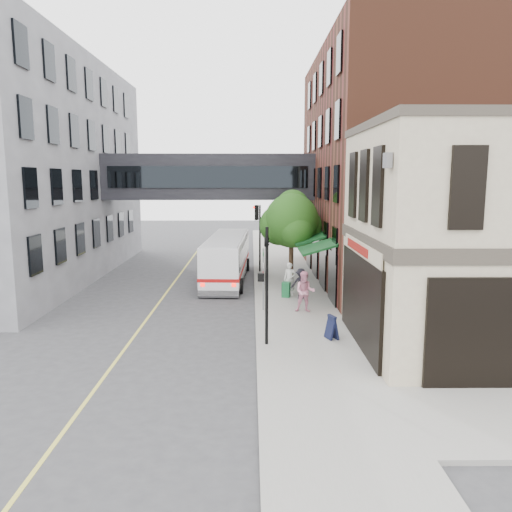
{
  "coord_description": "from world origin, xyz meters",
  "views": [
    {
      "loc": [
        -0.18,
        -16.33,
        6.43
      ],
      "look_at": [
        0.01,
        3.08,
        3.39
      ],
      "focal_mm": 35.0,
      "sensor_mm": 36.0,
      "label": 1
    }
  ],
  "objects_px": {
    "pedestrian_c": "(301,284)",
    "newspaper_box": "(286,290)",
    "pedestrian_b": "(305,292)",
    "pedestrian_a": "(290,279)",
    "bus": "(227,257)",
    "sandwich_board": "(332,327)"
  },
  "relations": [
    {
      "from": "pedestrian_c",
      "to": "newspaper_box",
      "type": "relative_size",
      "value": 1.97
    },
    {
      "from": "pedestrian_c",
      "to": "newspaper_box",
      "type": "xyz_separation_m",
      "value": [
        -0.76,
        0.31,
        -0.39
      ]
    },
    {
      "from": "newspaper_box",
      "to": "pedestrian_b",
      "type": "bearing_deg",
      "value": -60.39
    },
    {
      "from": "pedestrian_b",
      "to": "pedestrian_a",
      "type": "bearing_deg",
      "value": 104.15
    },
    {
      "from": "pedestrian_c",
      "to": "newspaper_box",
      "type": "bearing_deg",
      "value": 173.6
    },
    {
      "from": "pedestrian_c",
      "to": "newspaper_box",
      "type": "height_order",
      "value": "pedestrian_c"
    },
    {
      "from": "bus",
      "to": "sandwich_board",
      "type": "xyz_separation_m",
      "value": [
        4.71,
        -12.16,
        -0.9
      ]
    },
    {
      "from": "pedestrian_b",
      "to": "pedestrian_c",
      "type": "relative_size",
      "value": 1.22
    },
    {
      "from": "pedestrian_b",
      "to": "newspaper_box",
      "type": "bearing_deg",
      "value": 109.48
    },
    {
      "from": "bus",
      "to": "pedestrian_b",
      "type": "bearing_deg",
      "value": -63.44
    },
    {
      "from": "pedestrian_b",
      "to": "newspaper_box",
      "type": "height_order",
      "value": "pedestrian_b"
    },
    {
      "from": "newspaper_box",
      "to": "sandwich_board",
      "type": "distance_m",
      "value": 7.1
    },
    {
      "from": "pedestrian_a",
      "to": "pedestrian_c",
      "type": "xyz_separation_m",
      "value": [
        0.53,
        -0.76,
        -0.09
      ]
    },
    {
      "from": "bus",
      "to": "pedestrian_a",
      "type": "relative_size",
      "value": 5.77
    },
    {
      "from": "pedestrian_c",
      "to": "bus",
      "type": "bearing_deg",
      "value": 142.98
    },
    {
      "from": "pedestrian_b",
      "to": "sandwich_board",
      "type": "xyz_separation_m",
      "value": [
        0.64,
        -4.02,
        -0.5
      ]
    },
    {
      "from": "newspaper_box",
      "to": "sandwich_board",
      "type": "height_order",
      "value": "sandwich_board"
    },
    {
      "from": "bus",
      "to": "pedestrian_c",
      "type": "height_order",
      "value": "bus"
    },
    {
      "from": "bus",
      "to": "pedestrian_a",
      "type": "height_order",
      "value": "bus"
    },
    {
      "from": "bus",
      "to": "sandwich_board",
      "type": "relative_size",
      "value": 10.74
    },
    {
      "from": "newspaper_box",
      "to": "pedestrian_a",
      "type": "bearing_deg",
      "value": 80.25
    },
    {
      "from": "newspaper_box",
      "to": "bus",
      "type": "bearing_deg",
      "value": 139.8
    }
  ]
}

